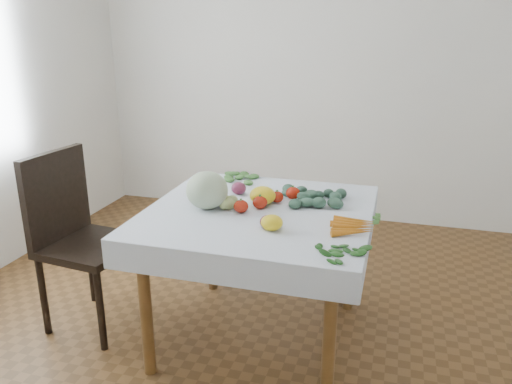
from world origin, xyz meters
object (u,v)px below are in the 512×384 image
at_px(table, 259,228).
at_px(carrot_bunch, 352,226).
at_px(heirloom_back, 263,196).
at_px(chair, 76,229).
at_px(cabbage, 207,190).

bearing_deg(table, carrot_bunch, -15.52).
relative_size(table, heirloom_back, 7.30).
distance_m(chair, heirloom_back, 1.07).
relative_size(chair, heirloom_back, 7.33).
height_order(table, heirloom_back, heirloom_back).
bearing_deg(carrot_bunch, chair, 179.29).
xyz_separation_m(table, heirloom_back, (-0.00, 0.08, 0.15)).
bearing_deg(cabbage, table, 12.62).
relative_size(chair, cabbage, 4.68).
distance_m(cabbage, carrot_bunch, 0.75).
bearing_deg(heirloom_back, chair, -169.39).
relative_size(cabbage, heirloom_back, 1.57).
bearing_deg(cabbage, heirloom_back, 27.96).
distance_m(table, chair, 1.04).
height_order(heirloom_back, carrot_bunch, heirloom_back).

